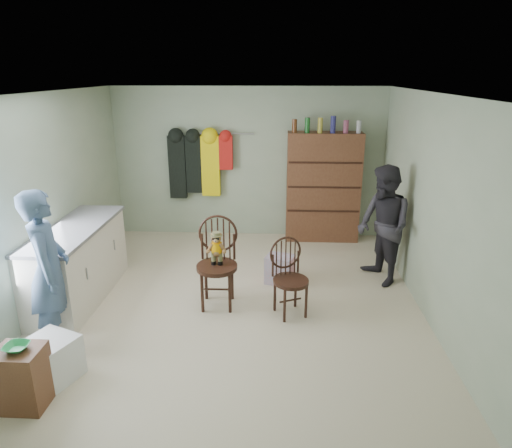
# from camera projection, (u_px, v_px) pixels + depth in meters

# --- Properties ---
(ground_plane) EXTENTS (5.00, 5.00, 0.00)m
(ground_plane) POSITION_uv_depth(u_px,v_px,m) (235.00, 301.00, 5.70)
(ground_plane) COLOR beige
(ground_plane) RESTS_ON ground
(room_walls) EXTENTS (5.00, 5.00, 5.00)m
(room_walls) POSITION_uv_depth(u_px,v_px,m) (237.00, 168.00, 5.69)
(room_walls) COLOR #A3B295
(room_walls) RESTS_ON ground
(counter) EXTENTS (0.64, 1.86, 0.94)m
(counter) POSITION_uv_depth(u_px,v_px,m) (78.00, 263.00, 5.64)
(counter) COLOR silver
(counter) RESTS_ON ground
(stool) EXTENTS (0.38, 0.33, 0.55)m
(stool) POSITION_uv_depth(u_px,v_px,m) (22.00, 378.00, 3.84)
(stool) COLOR brown
(stool) RESTS_ON ground
(bowl) EXTENTS (0.20, 0.20, 0.05)m
(bowl) POSITION_uv_depth(u_px,v_px,m) (16.00, 347.00, 3.74)
(bowl) COLOR green
(bowl) RESTS_ON stool
(plastic_tub) EXTENTS (0.55, 0.54, 0.41)m
(plastic_tub) POSITION_uv_depth(u_px,v_px,m) (52.00, 359.00, 4.20)
(plastic_tub) COLOR white
(plastic_tub) RESTS_ON ground
(chair_front) EXTENTS (0.50, 0.50, 1.10)m
(chair_front) POSITION_uv_depth(u_px,v_px,m) (217.00, 256.00, 5.44)
(chair_front) COLOR #361C13
(chair_front) RESTS_ON ground
(chair_far) EXTENTS (0.54, 0.54, 0.92)m
(chair_far) POSITION_uv_depth(u_px,v_px,m) (289.00, 274.00, 5.28)
(chair_far) COLOR #361C13
(chair_far) RESTS_ON ground
(striped_bag) EXTENTS (0.43, 0.37, 0.38)m
(striped_bag) POSITION_uv_depth(u_px,v_px,m) (280.00, 269.00, 6.14)
(striped_bag) COLOR #E57280
(striped_bag) RESTS_ON ground
(person_left) EXTENTS (0.60, 0.72, 1.68)m
(person_left) POSITION_uv_depth(u_px,v_px,m) (49.00, 271.00, 4.53)
(person_left) COLOR #445D7E
(person_left) RESTS_ON ground
(person_right) EXTENTS (0.82, 0.93, 1.59)m
(person_right) POSITION_uv_depth(u_px,v_px,m) (383.00, 226.00, 5.98)
(person_right) COLOR #2D2B33
(person_right) RESTS_ON ground
(dresser) EXTENTS (1.20, 0.39, 2.07)m
(dresser) POSITION_uv_depth(u_px,v_px,m) (323.00, 187.00, 7.52)
(dresser) COLOR brown
(dresser) RESTS_ON ground
(coat_rack) EXTENTS (1.42, 0.12, 1.09)m
(coat_rack) POSITION_uv_depth(u_px,v_px,m) (198.00, 164.00, 7.59)
(coat_rack) COLOR #99999E
(coat_rack) RESTS_ON ground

